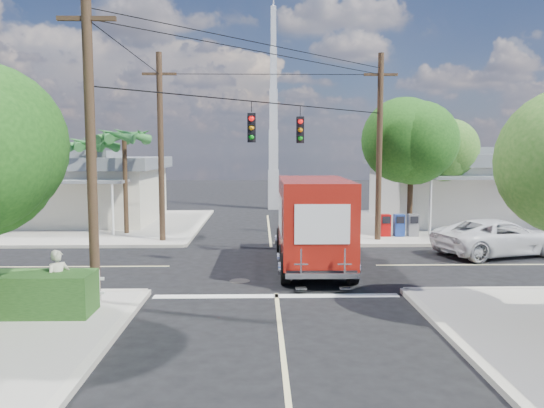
{
  "coord_description": "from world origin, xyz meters",
  "views": [
    {
      "loc": [
        -0.48,
        -20.11,
        4.42
      ],
      "look_at": [
        0.0,
        2.0,
        2.2
      ],
      "focal_mm": 35.0,
      "sensor_mm": 36.0,
      "label": 1
    }
  ],
  "objects": [
    {
      "name": "pedestrian",
      "position": [
        -5.86,
        -6.19,
        0.97
      ],
      "size": [
        0.72,
        0.71,
        1.67
      ],
      "primitive_type": "imported",
      "rotation": [
        0.0,
        0.0,
        0.74
      ],
      "color": "beige",
      "rests_on": "sidewalk_sw"
    },
    {
      "name": "radio_tower",
      "position": [
        0.5,
        20.0,
        5.64
      ],
      "size": [
        0.8,
        0.8,
        17.0
      ],
      "color": "silver",
      "rests_on": "ground"
    },
    {
      "name": "delivery_truck",
      "position": [
        1.48,
        -0.18,
        1.72
      ],
      "size": [
        2.59,
        7.89,
        3.4
      ],
      "color": "black",
      "rests_on": "ground"
    },
    {
      "name": "ground",
      "position": [
        0.0,
        0.0,
        0.0
      ],
      "size": [
        120.0,
        120.0,
        0.0
      ],
      "primitive_type": "plane",
      "color": "black",
      "rests_on": "ground"
    },
    {
      "name": "parked_car",
      "position": [
        9.63,
        1.91,
        0.77
      ],
      "size": [
        6.03,
        4.04,
        1.54
      ],
      "primitive_type": "imported",
      "rotation": [
        0.0,
        0.0,
        1.86
      ],
      "color": "silver",
      "rests_on": "ground"
    },
    {
      "name": "palm_nw_back",
      "position": [
        -9.5,
        9.0,
        4.67
      ],
      "size": [
        3.01,
        3.08,
        5.19
      ],
      "color": "#422D1C",
      "rests_on": "sidewalk_nw"
    },
    {
      "name": "utility_poles",
      "position": [
        -1.58,
        1.6,
        4.67
      ],
      "size": [
        12.0,
        10.68,
        9.0
      ],
      "color": "#473321",
      "rests_on": "ground"
    },
    {
      "name": "building_nw",
      "position": [
        -12.0,
        12.46,
        2.22
      ],
      "size": [
        10.8,
        10.2,
        4.3
      ],
      "color": "beige",
      "rests_on": "sidewalk_nw"
    },
    {
      "name": "vending_boxes",
      "position": [
        6.5,
        6.2,
        0.69
      ],
      "size": [
        1.9,
        0.5,
        1.1
      ],
      "color": "#A50A0A",
      "rests_on": "sidewalk_ne"
    },
    {
      "name": "building_ne",
      "position": [
        12.5,
        11.97,
        2.32
      ],
      "size": [
        11.8,
        10.2,
        4.5
      ],
      "color": "silver",
      "rests_on": "sidewalk_ne"
    },
    {
      "name": "tree_ne_back",
      "position": [
        9.81,
        8.96,
        4.19
      ],
      "size": [
        3.77,
        3.66,
        5.82
      ],
      "color": "#422D1C",
      "rests_on": "sidewalk_ne"
    },
    {
      "name": "sidewalk_ne",
      "position": [
        10.88,
        10.88,
        0.07
      ],
      "size": [
        14.12,
        14.12,
        0.14
      ],
      "color": "#ABA59A",
      "rests_on": "ground"
    },
    {
      "name": "palm_nw_front",
      "position": [
        -7.5,
        7.5,
        5.04
      ],
      "size": [
        3.01,
        3.08,
        5.59
      ],
      "color": "#422D1C",
      "rests_on": "sidewalk_nw"
    },
    {
      "name": "road_markings",
      "position": [
        0.0,
        -1.47,
        0.01
      ],
      "size": [
        32.0,
        32.0,
        0.01
      ],
      "color": "beige",
      "rests_on": "ground"
    },
    {
      "name": "tree_ne_front",
      "position": [
        7.21,
        6.76,
        4.77
      ],
      "size": [
        4.21,
        4.14,
        6.66
      ],
      "color": "#422D1C",
      "rests_on": "sidewalk_ne"
    },
    {
      "name": "sidewalk_nw",
      "position": [
        -10.88,
        10.88,
        0.07
      ],
      "size": [
        14.12,
        14.12,
        0.14
      ],
      "color": "#ABA59A",
      "rests_on": "ground"
    }
  ]
}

